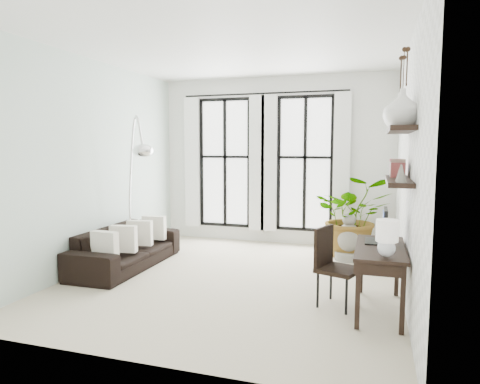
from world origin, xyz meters
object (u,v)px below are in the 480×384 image
at_px(desk, 380,252).
at_px(arc_lamp, 136,158).
at_px(buddha, 349,240).
at_px(desk_chair, 332,261).
at_px(sofa, 127,247).
at_px(plant, 353,216).

relative_size(desk, arc_lamp, 0.54).
bearing_deg(buddha, desk_chair, -91.85).
xyz_separation_m(desk, arc_lamp, (-3.64, 0.95, 0.99)).
xyz_separation_m(desk, buddha, (-0.46, 2.25, -0.37)).
distance_m(sofa, desk, 3.85).
relative_size(plant, buddha, 1.76).
height_order(sofa, desk_chair, desk_chair).
bearing_deg(sofa, buddha, -66.61).
bearing_deg(arc_lamp, buddha, 22.25).
bearing_deg(buddha, sofa, -156.07).
xyz_separation_m(arc_lamp, buddha, (3.18, 1.30, -1.37)).
distance_m(sofa, arc_lamp, 1.40).
relative_size(sofa, arc_lamp, 0.90).
height_order(plant, arc_lamp, arc_lamp).
bearing_deg(plant, arc_lamp, -154.26).
height_order(desk, buddha, desk).
bearing_deg(arc_lamp, plant, 25.74).
height_order(desk, desk_chair, desk).
relative_size(desk, buddha, 1.61).
bearing_deg(buddha, desk, -78.39).
bearing_deg(plant, desk, -80.61).
height_order(sofa, buddha, buddha).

